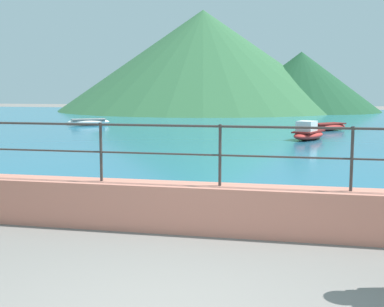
# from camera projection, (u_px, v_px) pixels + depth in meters

# --- Properties ---
(promenade_wall) EXTENTS (20.00, 0.56, 0.70)m
(promenade_wall) POSITION_uv_depth(u_px,v_px,m) (220.00, 209.00, 7.73)
(promenade_wall) COLOR tan
(promenade_wall) RESTS_ON ground
(railing) EXTENTS (18.44, 0.04, 0.90)m
(railing) POSITION_uv_depth(u_px,v_px,m) (220.00, 143.00, 7.61)
(railing) COLOR #383330
(railing) RESTS_ON promenade_wall
(lake_water) EXTENTS (64.00, 44.32, 0.06)m
(lake_water) POSITION_uv_depth(u_px,v_px,m) (285.00, 125.00, 29.71)
(lake_water) COLOR #236B89
(lake_water) RESTS_ON ground
(hill_main) EXTENTS (26.80, 26.80, 9.25)m
(hill_main) POSITION_uv_depth(u_px,v_px,m) (203.00, 61.00, 48.87)
(hill_main) COLOR #33663D
(hill_main) RESTS_ON ground
(hill_secondary) EXTENTS (14.01, 14.01, 5.28)m
(hill_secondary) POSITION_uv_depth(u_px,v_px,m) (301.00, 82.00, 46.47)
(hill_secondary) COLOR #1E4C2D
(hill_secondary) RESTS_ON ground
(boat_0) EXTENTS (1.63, 2.47, 0.76)m
(boat_0) POSITION_uv_depth(u_px,v_px,m) (308.00, 133.00, 21.04)
(boat_0) COLOR red
(boat_0) RESTS_ON lake_water
(boat_1) EXTENTS (2.26, 2.26, 0.36)m
(boat_1) POSITION_uv_depth(u_px,v_px,m) (327.00, 127.00, 25.56)
(boat_1) COLOR red
(boat_1) RESTS_ON lake_water
(boat_3) EXTENTS (2.43, 1.97, 0.36)m
(boat_3) POSITION_uv_depth(u_px,v_px,m) (89.00, 122.00, 29.10)
(boat_3) COLOR white
(boat_3) RESTS_ON lake_water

